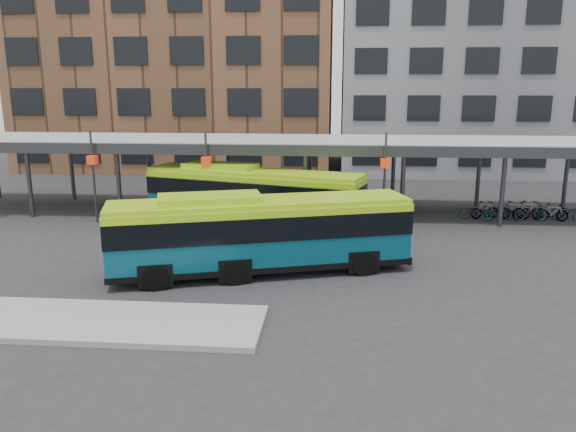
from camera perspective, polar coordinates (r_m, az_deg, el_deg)
The scene contains 8 objects.
ground at distance 19.87m, azimuth -5.83°, elevation -7.75°, with size 120.00×120.00×0.00m, color #28282B.
boarding_island at distance 19.05m, azimuth -24.32°, elevation -9.56°, with size 14.00×3.00×0.18m, color gray.
canopy at distance 31.46m, azimuth -1.74°, elevation 7.38°, with size 40.00×6.53×4.80m.
building_brick at distance 52.18m, azimuth -10.66°, elevation 17.26°, with size 26.00×14.00×22.00m, color brown.
building_grey at distance 51.82m, azimuth 19.54°, elevation 15.67°, with size 24.00×14.00×20.00m, color slate.
bus_front at distance 21.37m, azimuth -2.92°, elevation -1.61°, with size 11.55×5.62×3.13m.
bus_rear at distance 28.80m, azimuth -3.60°, elevation 2.23°, with size 11.52×5.57×3.12m.
bike_rack at distance 32.50m, azimuth 22.51°, elevation 0.44°, with size 6.67×1.41×1.07m.
Camera 1 is at (3.58, -18.22, 7.07)m, focal length 35.00 mm.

